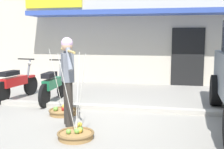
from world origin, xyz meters
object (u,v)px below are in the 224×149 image
fruit_basket_left_side (76,134)px  fruit_basket_right_side (63,111)px  motorcycle_nearest_shop (16,83)px  motorcycle_second_in_row (53,85)px  fruit_vendor (68,75)px

fruit_basket_left_side → fruit_basket_right_side: (-0.76, 1.36, 0.00)m
motorcycle_nearest_shop → motorcycle_second_in_row: same height
fruit_basket_left_side → motorcycle_nearest_shop: bearing=135.1°
motorcycle_second_in_row → fruit_basket_left_side: bearing=-59.5°
fruit_basket_right_side → motorcycle_second_in_row: 1.34m
fruit_vendor → fruit_basket_right_side: 1.19m
motorcycle_second_in_row → fruit_vendor: bearing=-59.1°
motorcycle_second_in_row → motorcycle_nearest_shop: bearing=175.3°
fruit_basket_right_side → fruit_vendor: bearing=-61.0°
fruit_basket_left_side → fruit_basket_right_side: bearing=119.1°
fruit_vendor → fruit_basket_right_side: size_ratio=1.17×
motorcycle_nearest_shop → motorcycle_second_in_row: size_ratio=1.00×
fruit_vendor → fruit_basket_left_side: size_ratio=1.17×
fruit_basket_right_side → fruit_basket_left_side: bearing=-60.9°
fruit_basket_right_side → motorcycle_second_in_row: size_ratio=0.80×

